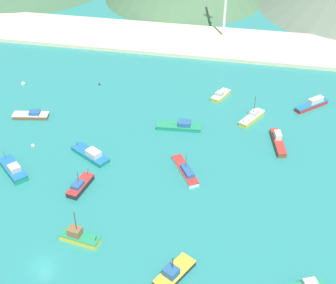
{
  "coord_description": "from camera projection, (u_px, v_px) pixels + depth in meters",
  "views": [
    {
      "loc": [
        31.63,
        -47.32,
        64.89
      ],
      "look_at": [
        14.52,
        37.93,
        1.71
      ],
      "focal_mm": 49.63,
      "sensor_mm": 36.0,
      "label": 1
    }
  ],
  "objects": [
    {
      "name": "ground",
      "position": [
        98.0,
        162.0,
        104.65
      ],
      "size": [
        260.0,
        280.0,
        0.5
      ],
      "color": "teal"
    },
    {
      "name": "fishing_boat_0",
      "position": [
        221.0,
        95.0,
        126.82
      ],
      "size": [
        4.99,
        7.32,
        2.02
      ],
      "color": "gold",
      "rests_on": "ground"
    },
    {
      "name": "fishing_boat_1",
      "position": [
        80.0,
        186.0,
        96.5
      ],
      "size": [
        3.88,
        7.85,
        4.73
      ],
      "color": "#232328",
      "rests_on": "ground"
    },
    {
      "name": "fishing_boat_2",
      "position": [
        31.0,
        115.0,
        118.64
      ],
      "size": [
        9.34,
        4.26,
        1.93
      ],
      "color": "brown",
      "rests_on": "ground"
    },
    {
      "name": "fishing_boat_4",
      "position": [
        174.0,
        273.0,
        78.54
      ],
      "size": [
        6.57,
        8.59,
        4.91
      ],
      "color": "#232328",
      "rests_on": "ground"
    },
    {
      "name": "fishing_boat_5",
      "position": [
        278.0,
        141.0,
        109.08
      ],
      "size": [
        4.0,
        10.67,
        2.63
      ],
      "color": "brown",
      "rests_on": "ground"
    },
    {
      "name": "fishing_boat_6",
      "position": [
        252.0,
        117.0,
        117.66
      ],
      "size": [
        6.3,
        8.92,
        6.72
      ],
      "color": "gold",
      "rests_on": "ground"
    },
    {
      "name": "fishing_boat_7",
      "position": [
        79.0,
        237.0,
        84.87
      ],
      "size": [
        7.84,
        3.63,
        7.1
      ],
      "color": "gold",
      "rests_on": "ground"
    },
    {
      "name": "fishing_boat_8",
      "position": [
        185.0,
        171.0,
        100.54
      ],
      "size": [
        7.5,
        10.28,
        5.23
      ],
      "color": "silver",
      "rests_on": "ground"
    },
    {
      "name": "fishing_boat_10",
      "position": [
        91.0,
        154.0,
        105.26
      ],
      "size": [
        10.31,
        7.79,
        2.23
      ],
      "color": "#198466",
      "rests_on": "ground"
    },
    {
      "name": "fishing_boat_11",
      "position": [
        180.0,
        126.0,
        114.73
      ],
      "size": [
        11.29,
        4.05,
        2.1
      ],
      "color": "#198466",
      "rests_on": "ground"
    },
    {
      "name": "fishing_boat_12",
      "position": [
        313.0,
        104.0,
        122.63
      ],
      "size": [
        9.09,
        8.66,
        2.52
      ],
      "color": "red",
      "rests_on": "ground"
    },
    {
      "name": "fishing_boat_13",
      "position": [
        13.0,
        169.0,
        100.68
      ],
      "size": [
        9.16,
        8.57,
        3.0
      ],
      "color": "#198466",
      "rests_on": "ground"
    },
    {
      "name": "buoy_0",
      "position": [
        23.0,
        84.0,
        133.17
      ],
      "size": [
        1.07,
        1.07,
        1.07
      ],
      "color": "silver",
      "rests_on": "ground"
    },
    {
      "name": "buoy_1",
      "position": [
        33.0,
        145.0,
        109.02
      ],
      "size": [
        0.81,
        0.81,
        0.81
      ],
      "color": "silver",
      "rests_on": "ground"
    },
    {
      "name": "buoy_2",
      "position": [
        99.0,
        84.0,
        132.98
      ],
      "size": [
        0.61,
        0.61,
        0.61
      ],
      "color": "#232328",
      "rests_on": "ground"
    },
    {
      "name": "beach_strip",
      "position": [
        161.0,
        38.0,
        158.08
      ],
      "size": [
        247.0,
        24.89,
        1.2
      ],
      "primitive_type": "cube",
      "color": "beige",
      "rests_on": "ground"
    }
  ]
}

